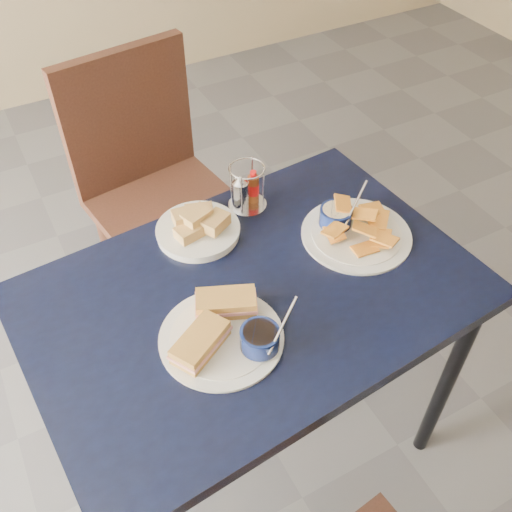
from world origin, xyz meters
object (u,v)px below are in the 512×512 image
sandwich_plate (225,330)px  plantain_plate (351,228)px  bread_basket (198,227)px  dining_table (253,309)px  condiment_caddy (245,190)px  chair_far (154,174)px

sandwich_plate → plantain_plate: 0.48m
bread_basket → sandwich_plate: bearing=-104.2°
dining_table → bread_basket: bearing=98.2°
dining_table → bread_basket: bread_basket is taller
plantain_plate → bread_basket: 0.41m
bread_basket → plantain_plate: bearing=-27.5°
dining_table → plantain_plate: plantain_plate is taller
dining_table → sandwich_plate: sandwich_plate is taller
sandwich_plate → condiment_caddy: bearing=56.8°
plantain_plate → bread_basket: plantain_plate is taller
chair_far → sandwich_plate: bearing=-99.0°
condiment_caddy → bread_basket: bearing=-164.7°
dining_table → plantain_plate: size_ratio=3.89×
sandwich_plate → plantain_plate: same height
chair_far → sandwich_plate: (-0.14, -0.89, 0.20)m
plantain_plate → bread_basket: size_ratio=1.33×
plantain_plate → condiment_caddy: bearing=130.0°
chair_far → bread_basket: (-0.05, -0.55, 0.21)m
condiment_caddy → sandwich_plate: bearing=-123.2°
sandwich_plate → bread_basket: size_ratio=1.38×
chair_far → sandwich_plate: 0.92m
chair_far → condiment_caddy: chair_far is taller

